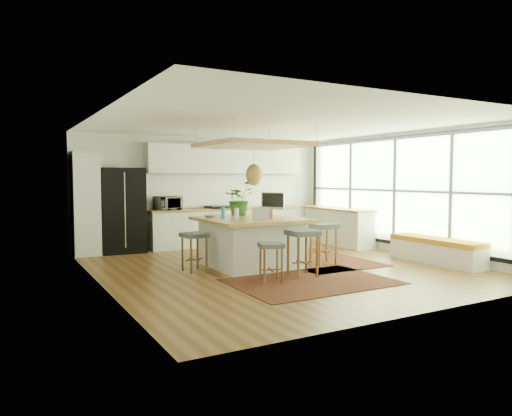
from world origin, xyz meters
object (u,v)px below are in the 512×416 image
fridge (123,212)px  microwave (168,202)px  stool_right_front (323,246)px  monitor (273,203)px  laptop (262,213)px  stool_left_side (194,252)px  island (252,242)px  stool_near_right (302,256)px  stool_near_left (271,260)px  stool_right_back (302,241)px  island_plant (239,202)px

fridge → microwave: fridge is taller
stool_right_front → monitor: bearing=133.8°
laptop → stool_left_side: bearing=173.8°
island → stool_left_side: island is taller
fridge → stool_left_side: (0.60, -2.83, -0.57)m
stool_near_right → laptop: bearing=113.3°
stool_right_front → microwave: 4.00m
stool_near_right → microwave: 4.33m
stool_right_front → monitor: 1.32m
stool_near_left → stool_right_front: size_ratio=0.80×
stool_right_back → microwave: size_ratio=1.07×
stool_near_right → stool_left_side: (-1.45, 1.32, 0.00)m
fridge → monitor: fridge is taller
fridge → island_plant: size_ratio=2.78×
stool_right_back → island_plant: (-1.31, 0.34, 0.84)m
monitor → microwave: size_ratio=0.87×
stool_right_front → island: bearing=160.1°
monitor → microwave: monitor is taller
stool_right_front → laptop: 1.54m
stool_left_side → microwave: bearing=80.8°
island_plant → laptop: bearing=-95.4°
stool_right_front → island_plant: island_plant is taller
stool_near_right → laptop: (-0.34, 0.79, 0.70)m
stool_right_back → stool_near_left: bearing=-136.4°
fridge → stool_near_right: 4.66m
stool_right_front → microwave: size_ratio=1.34×
island → monitor: bearing=22.2°
fridge → microwave: size_ratio=3.22×
stool_near_left → monitor: monitor is taller
fridge → monitor: size_ratio=3.70×
stool_left_side → microwave: 2.96m
stool_near_left → microwave: microwave is taller
stool_near_right → stool_left_side: stool_near_right is taller
island → monitor: (0.63, 0.26, 0.72)m
microwave → stool_near_left: bearing=-96.5°
island → stool_near_right: 1.30m
fridge → stool_right_front: fridge is taller
fridge → stool_near_right: fridge is taller
stool_near_right → microwave: microwave is taller
microwave → island_plant: bearing=-81.9°
stool_left_side → stool_near_left: bearing=-61.2°
stool_near_right → stool_right_back: (1.08, 1.59, 0.00)m
stool_near_left → laptop: size_ratio=1.84×
laptop → island_plant: bearing=103.7°
fridge → stool_right_front: (3.09, -3.37, -0.57)m
stool_near_right → microwave: bearing=103.5°
stool_right_front → stool_near_right: bearing=-143.0°
microwave → island_plant: size_ratio=0.86×
stool_near_left → stool_near_right: size_ratio=0.79×
stool_right_back → stool_left_side: size_ratio=0.90×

